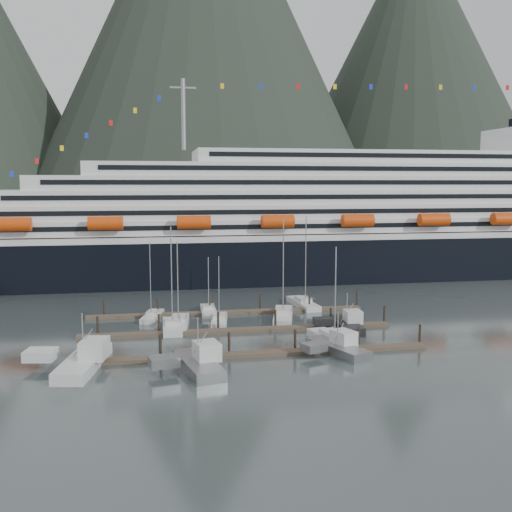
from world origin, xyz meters
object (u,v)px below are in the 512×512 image
(sailboat_f, at_px, (208,311))
(sailboat_h, at_px, (331,340))
(sailboat_b, at_px, (219,321))
(trawler_d, at_px, (337,347))
(trawler_b, at_px, (197,363))
(cruise_ship, at_px, (349,227))
(trawler_e, at_px, (346,324))
(trawler_a, at_px, (82,361))
(sailboat_a, at_px, (172,327))
(sailboat_e, at_px, (152,316))
(sailboat_d, at_px, (283,316))
(sailboat_g, at_px, (303,304))
(sailboat_c, at_px, (179,324))

(sailboat_f, relative_size, sailboat_h, 0.72)
(sailboat_b, relative_size, trawler_d, 1.06)
(sailboat_h, bearing_deg, trawler_b, 105.81)
(cruise_ship, bearing_deg, trawler_e, -108.95)
(cruise_ship, bearing_deg, trawler_a, -130.41)
(sailboat_h, distance_m, trawler_d, 5.22)
(sailboat_b, distance_m, trawler_a, 28.41)
(trawler_b, xyz_separation_m, trawler_d, (19.02, 4.32, -0.10))
(trawler_d, bearing_deg, sailboat_h, -30.38)
(trawler_a, distance_m, trawler_b, 14.29)
(sailboat_a, bearing_deg, sailboat_b, -66.83)
(trawler_a, bearing_deg, sailboat_e, -8.60)
(sailboat_b, bearing_deg, sailboat_d, -74.44)
(sailboat_a, relative_size, sailboat_g, 0.97)
(sailboat_f, height_order, trawler_e, sailboat_f)
(sailboat_a, xyz_separation_m, sailboat_f, (6.66, 10.75, -0.06))
(sailboat_b, distance_m, trawler_e, 20.44)
(sailboat_b, relative_size, trawler_b, 0.99)
(sailboat_b, xyz_separation_m, trawler_a, (-19.34, -20.80, 0.55))
(sailboat_b, distance_m, sailboat_c, 6.67)
(sailboat_a, xyz_separation_m, sailboat_b, (7.71, 3.15, -0.06))
(sailboat_c, distance_m, sailboat_d, 17.73)
(sailboat_h, relative_size, trawler_e, 1.46)
(sailboat_b, bearing_deg, sailboat_g, -49.37)
(sailboat_e, distance_m, sailboat_g, 28.13)
(sailboat_b, height_order, sailboat_h, sailboat_h)
(sailboat_f, distance_m, sailboat_h, 27.21)
(sailboat_g, bearing_deg, sailboat_b, 116.89)
(cruise_ship, relative_size, sailboat_a, 12.58)
(sailboat_c, relative_size, trawler_a, 0.99)
(trawler_b, height_order, trawler_d, trawler_b)
(sailboat_h, distance_m, trawler_a, 34.23)
(sailboat_b, bearing_deg, sailboat_f, 16.01)
(cruise_ship, bearing_deg, sailboat_f, -135.17)
(sailboat_b, xyz_separation_m, sailboat_g, (16.83, 10.72, 0.06))
(sailboat_h, bearing_deg, sailboat_d, 2.09)
(sailboat_c, bearing_deg, sailboat_f, -26.87)
(sailboat_h, bearing_deg, sailboat_c, 46.85)
(trawler_d, bearing_deg, trawler_b, 81.51)
(cruise_ship, height_order, trawler_d, cruise_ship)
(sailboat_a, bearing_deg, trawler_d, -127.46)
(cruise_ship, relative_size, sailboat_d, 12.10)
(sailboat_d, distance_m, sailboat_f, 13.51)
(sailboat_d, bearing_deg, trawler_d, -158.85)
(cruise_ship, relative_size, sailboat_h, 14.52)
(sailboat_b, bearing_deg, sailboat_h, -127.81)
(sailboat_b, height_order, sailboat_c, sailboat_c)
(sailboat_e, distance_m, trawler_a, 27.28)
(sailboat_a, relative_size, trawler_d, 1.54)
(sailboat_e, height_order, sailboat_g, sailboat_g)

